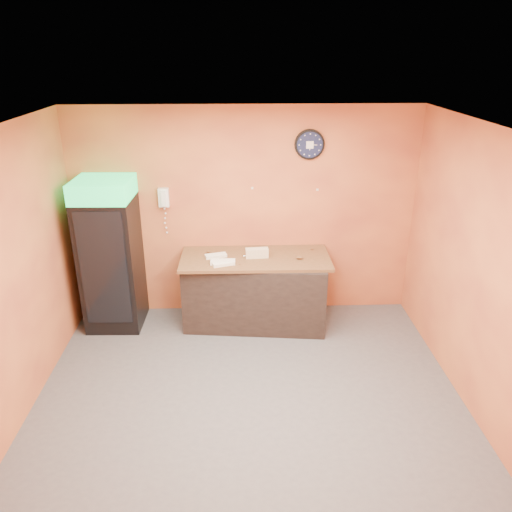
{
  "coord_description": "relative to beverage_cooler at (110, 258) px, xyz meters",
  "views": [
    {
      "loc": [
        -0.09,
        -4.29,
        3.45
      ],
      "look_at": [
        0.1,
        0.6,
        1.38
      ],
      "focal_mm": 35.0,
      "sensor_mm": 36.0,
      "label": 1
    }
  ],
  "objects": [
    {
      "name": "floor",
      "position": [
        1.72,
        -1.61,
        -0.96
      ],
      "size": [
        4.5,
        4.5,
        0.0
      ],
      "primitive_type": "plane",
      "color": "#47474C",
      "rests_on": "ground"
    },
    {
      "name": "back_wall",
      "position": [
        1.72,
        0.39,
        0.44
      ],
      "size": [
        4.5,
        0.02,
        2.8
      ],
      "primitive_type": "cube",
      "color": "orange",
      "rests_on": "floor"
    },
    {
      "name": "left_wall",
      "position": [
        -0.53,
        -1.61,
        0.44
      ],
      "size": [
        0.02,
        4.0,
        2.8
      ],
      "primitive_type": "cube",
      "color": "orange",
      "rests_on": "floor"
    },
    {
      "name": "right_wall",
      "position": [
        3.97,
        -1.61,
        0.44
      ],
      "size": [
        0.02,
        4.0,
        2.8
      ],
      "primitive_type": "cube",
      "color": "orange",
      "rests_on": "floor"
    },
    {
      "name": "ceiling",
      "position": [
        1.72,
        -1.61,
        1.84
      ],
      "size": [
        4.5,
        4.0,
        0.02
      ],
      "primitive_type": "cube",
      "color": "white",
      "rests_on": "back_wall"
    },
    {
      "name": "beverage_cooler",
      "position": [
        0.0,
        0.0,
        0.0
      ],
      "size": [
        0.71,
        0.72,
        1.97
      ],
      "rotation": [
        0.0,
        0.0,
        -0.03
      ],
      "color": "black",
      "rests_on": "floor"
    },
    {
      "name": "prep_counter",
      "position": [
        1.85,
        -0.01,
        -0.51
      ],
      "size": [
        1.89,
        1.0,
        0.91
      ],
      "primitive_type": "cube",
      "rotation": [
        0.0,
        0.0,
        -0.11
      ],
      "color": "black",
      "rests_on": "floor"
    },
    {
      "name": "wall_clock",
      "position": [
        2.54,
        0.37,
        1.35
      ],
      "size": [
        0.38,
        0.06,
        0.38
      ],
      "color": "black",
      "rests_on": "back_wall"
    },
    {
      "name": "wall_phone",
      "position": [
        0.68,
        0.34,
        0.68
      ],
      "size": [
        0.13,
        0.11,
        0.24
      ],
      "color": "white",
      "rests_on": "back_wall"
    },
    {
      "name": "butcher_paper",
      "position": [
        1.85,
        -0.01,
        -0.03
      ],
      "size": [
        1.92,
        0.86,
        0.04
      ],
      "primitive_type": "cube",
      "rotation": [
        0.0,
        0.0,
        -0.01
      ],
      "color": "brown",
      "rests_on": "prep_counter"
    },
    {
      "name": "sub_roll_stack",
      "position": [
        1.87,
        -0.02,
        0.05
      ],
      "size": [
        0.3,
        0.12,
        0.12
      ],
      "rotation": [
        0.0,
        0.0,
        0.08
      ],
      "color": "beige",
      "rests_on": "butcher_paper"
    },
    {
      "name": "wrapped_sandwich_left",
      "position": [
        1.43,
        -0.26,
        0.0
      ],
      "size": [
        0.27,
        0.17,
        0.04
      ],
      "primitive_type": "cube",
      "rotation": [
        0.0,
        0.0,
        0.32
      ],
      "color": "white",
      "rests_on": "butcher_paper"
    },
    {
      "name": "wrapped_sandwich_mid",
      "position": [
        1.44,
        -0.2,
        0.01
      ],
      "size": [
        0.31,
        0.12,
        0.04
      ],
      "primitive_type": "cube",
      "rotation": [
        0.0,
        0.0,
        -0.01
      ],
      "color": "white",
      "rests_on": "butcher_paper"
    },
    {
      "name": "wrapped_sandwich_right",
      "position": [
        1.34,
        0.0,
        0.0
      ],
      "size": [
        0.29,
        0.18,
        0.04
      ],
      "primitive_type": "cube",
      "rotation": [
        0.0,
        0.0,
        0.28
      ],
      "color": "white",
      "rests_on": "butcher_paper"
    },
    {
      "name": "kitchen_tool",
      "position": [
        1.86,
        -0.0,
        0.02
      ],
      "size": [
        0.07,
        0.07,
        0.07
      ],
      "primitive_type": "cylinder",
      "color": "silver",
      "rests_on": "butcher_paper"
    }
  ]
}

